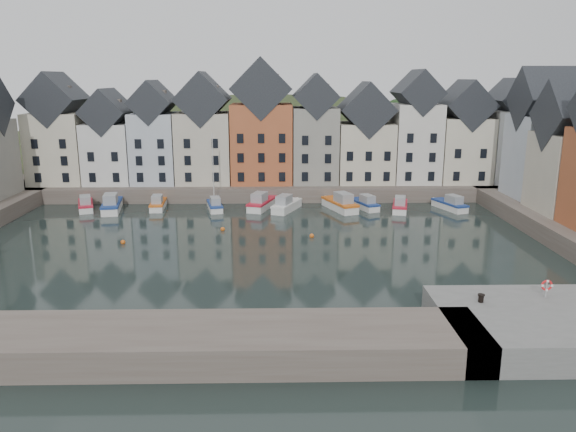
{
  "coord_description": "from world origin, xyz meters",
  "views": [
    {
      "loc": [
        2.2,
        -53.86,
        16.98
      ],
      "look_at": [
        3.42,
        6.0,
        2.16
      ],
      "focal_mm": 35.0,
      "sensor_mm": 36.0,
      "label": 1
    }
  ],
  "objects_px": {
    "boat_a": "(86,205)",
    "mooring_bollard": "(481,298)",
    "boat_d": "(215,205)",
    "life_ring_post": "(547,286)"
  },
  "relations": [
    {
      "from": "mooring_bollard",
      "to": "life_ring_post",
      "type": "distance_m",
      "value": 4.92
    },
    {
      "from": "boat_a",
      "to": "mooring_bollard",
      "type": "bearing_deg",
      "value": -61.89
    },
    {
      "from": "boat_d",
      "to": "life_ring_post",
      "type": "xyz_separation_m",
      "value": [
        26.96,
        -35.66,
        2.2
      ]
    },
    {
      "from": "boat_a",
      "to": "life_ring_post",
      "type": "xyz_separation_m",
      "value": [
        43.97,
        -36.09,
        2.2
      ]
    },
    {
      "from": "boat_d",
      "to": "life_ring_post",
      "type": "distance_m",
      "value": 44.76
    },
    {
      "from": "mooring_bollard",
      "to": "life_ring_post",
      "type": "height_order",
      "value": "life_ring_post"
    },
    {
      "from": "boat_a",
      "to": "mooring_bollard",
      "type": "distance_m",
      "value": 53.77
    },
    {
      "from": "boat_d",
      "to": "mooring_bollard",
      "type": "xyz_separation_m",
      "value": [
        22.13,
        -36.4,
        1.65
      ]
    },
    {
      "from": "mooring_bollard",
      "to": "boat_a",
      "type": "bearing_deg",
      "value": 136.74
    },
    {
      "from": "boat_a",
      "to": "mooring_bollard",
      "type": "xyz_separation_m",
      "value": [
        39.14,
        -36.84,
        1.65
      ]
    }
  ]
}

